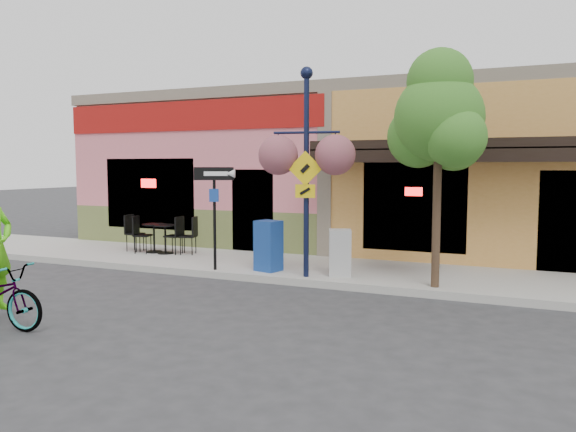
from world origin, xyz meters
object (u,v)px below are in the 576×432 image
Objects in this scene: building at (401,171)px; newspaper_box_grey at (340,253)px; street_tree at (438,168)px; one_way_sign at (215,219)px; newspaper_box_blue at (268,246)px; lamp_post at (306,173)px.

building is 6.54m from newspaper_box_grey.
street_tree is (2.12, -6.66, 0.10)m from building.
one_way_sign is at bearing -178.44° from street_tree.
newspaper_box_blue reaches higher than newspaper_box_grey.
newspaper_box_blue is (-0.98, 0.27, -1.56)m from lamp_post.
street_tree is at bearing -72.37° from building.
lamp_post reaches higher than newspaper_box_grey.
newspaper_box_grey is at bearing -88.62° from building.
newspaper_box_grey is at bearing 170.61° from street_tree.
newspaper_box_blue is at bearing 176.45° from street_tree.
street_tree reaches higher than one_way_sign.
street_tree is at bearing -8.91° from lamp_post.
street_tree is at bearing -21.83° from one_way_sign.
building is 16.85× the size of newspaper_box_blue.
lamp_post is 3.89× the size of newspaper_box_blue.
newspaper_box_grey is at bearing 22.23° from lamp_post.
newspaper_box_grey is (0.15, -6.34, -1.63)m from building.
building is at bearing 46.12° from one_way_sign.
lamp_post is 1.90× the size of one_way_sign.
newspaper_box_grey is at bearing -13.86° from one_way_sign.
building is at bearing 71.20° from newspaper_box_grey.
building is 7.31m from one_way_sign.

